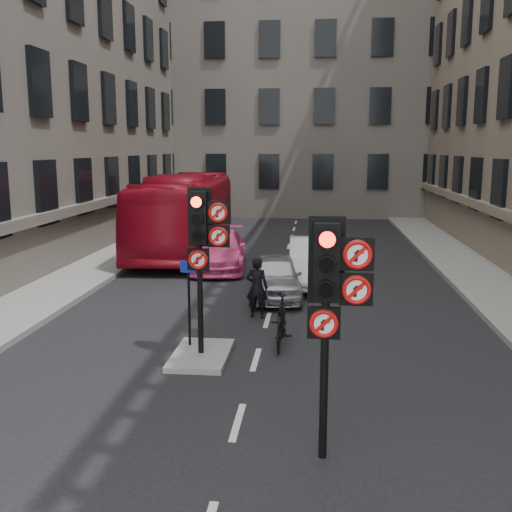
% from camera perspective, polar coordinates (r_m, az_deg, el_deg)
% --- Properties ---
extents(ground, '(120.00, 120.00, 0.00)m').
position_cam_1_polar(ground, '(8.64, -3.62, -21.28)').
color(ground, black).
rests_on(ground, ground).
extents(pavement_left, '(3.00, 50.00, 0.16)m').
position_cam_1_polar(pavement_left, '(21.49, -17.50, -2.08)').
color(pavement_left, gray).
rests_on(pavement_left, ground).
extents(pavement_right, '(3.00, 50.00, 0.16)m').
position_cam_1_polar(pavement_right, '(20.63, 22.45, -2.90)').
color(pavement_right, gray).
rests_on(pavement_right, ground).
extents(centre_island, '(1.20, 2.00, 0.12)m').
position_cam_1_polar(centre_island, '(13.27, -5.24, -9.37)').
color(centre_island, gray).
rests_on(centre_island, ground).
extents(building_far, '(30.00, 14.00, 20.00)m').
position_cam_1_polar(building_far, '(45.60, 4.39, 17.22)').
color(building_far, '#6E665D').
rests_on(building_far, ground).
extents(signal_near, '(0.91, 0.40, 3.58)m').
position_cam_1_polar(signal_near, '(8.47, 7.27, -3.01)').
color(signal_near, black).
rests_on(signal_near, ground).
extents(signal_far, '(0.91, 0.40, 3.58)m').
position_cam_1_polar(signal_far, '(12.60, -5.06, 1.98)').
color(signal_far, black).
rests_on(signal_far, centre_island).
extents(car_silver, '(1.83, 3.88, 1.28)m').
position_cam_1_polar(car_silver, '(18.24, 1.90, -1.96)').
color(car_silver, '#9FA1A6').
rests_on(car_silver, ground).
extents(car_white, '(1.75, 4.62, 1.50)m').
position_cam_1_polar(car_white, '(20.11, 5.49, -0.52)').
color(car_white, silver).
rests_on(car_white, ground).
extents(car_pink, '(2.45, 5.03, 1.41)m').
position_cam_1_polar(car_pink, '(22.57, -3.56, 0.58)').
color(car_pink, '#DF4181').
rests_on(car_pink, ground).
extents(bus_red, '(3.34, 12.13, 3.35)m').
position_cam_1_polar(bus_red, '(26.62, -6.71, 4.13)').
color(bus_red, maroon).
rests_on(bus_red, ground).
extents(motorcycle, '(0.58, 1.92, 1.15)m').
position_cam_1_polar(motorcycle, '(13.85, 2.41, -6.25)').
color(motorcycle, black).
rests_on(motorcycle, ground).
extents(motorcyclist, '(0.65, 0.48, 1.65)m').
position_cam_1_polar(motorcyclist, '(16.00, 0.09, -3.03)').
color(motorcyclist, black).
rests_on(motorcyclist, ground).
extents(info_sign, '(0.33, 0.10, 1.95)m').
position_cam_1_polar(info_sign, '(13.39, -6.43, -3.32)').
color(info_sign, black).
rests_on(info_sign, centre_island).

